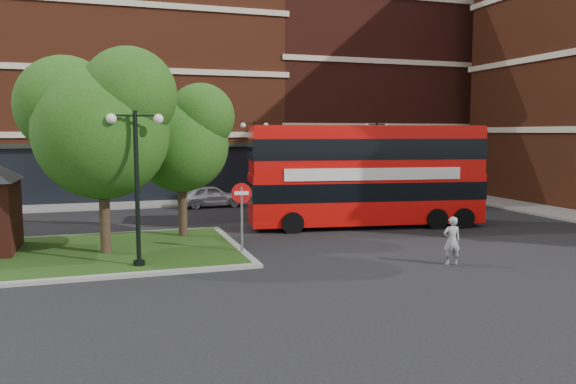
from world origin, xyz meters
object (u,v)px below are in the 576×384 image
object	(u,v)px
bus	(366,169)
car_silver	(211,196)
car_white	(334,189)
woman	(452,241)

from	to	relation	value
bus	car_silver	distance (m)	10.75
car_silver	car_white	world-z (taller)	car_white
bus	woman	bearing A→B (deg)	-86.18
bus	car_white	distance (m)	11.00
bus	woman	xyz separation A→B (m)	(-0.62, -7.78, -1.88)
bus	car_white	size ratio (longest dim) A/B	2.62
bus	car_white	bearing A→B (deg)	83.43
woman	car_white	xyz separation A→B (m)	(3.42, 18.23, -0.11)
bus	car_white	world-z (taller)	bus
bus	car_silver	xyz separation A→B (m)	(-5.59, 8.96, -2.03)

